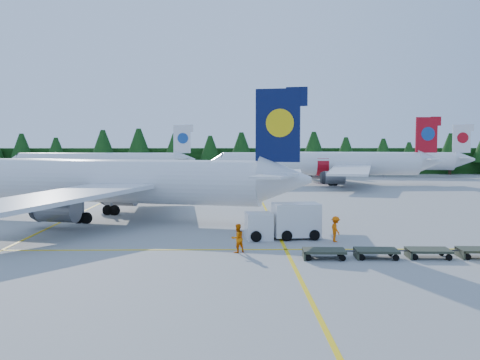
{
  "coord_description": "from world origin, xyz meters",
  "views": [
    {
      "loc": [
        2.2,
        -43.24,
        7.68
      ],
      "look_at": [
        3.07,
        13.71,
        3.5
      ],
      "focal_mm": 40.0,
      "sensor_mm": 36.0,
      "label": 1
    }
  ],
  "objects": [
    {
      "name": "crew_a",
      "position": [
        7.71,
        -1.67,
        0.86
      ],
      "size": [
        0.7,
        0.53,
        1.72
      ],
      "primitive_type": "imported",
      "rotation": [
        0.0,
        0.0,
        -0.2
      ],
      "color": "#F43C05",
      "rests_on": "ground"
    },
    {
      "name": "crew_c",
      "position": [
        10.09,
        -3.1,
        0.98
      ],
      "size": [
        0.67,
        0.89,
        1.96
      ],
      "primitive_type": "imported",
      "rotation": [
        0.0,
        0.0,
        1.73
      ],
      "color": "#F55E05",
      "rests_on": "ground"
    },
    {
      "name": "airliner_far_right",
      "position": [
        32.13,
        71.88,
        3.48
      ],
      "size": [
        37.73,
        10.65,
        11.08
      ],
      "rotation": [
        0.0,
        0.0,
        -0.2
      ],
      "color": "silver",
      "rests_on": "ground"
    },
    {
      "name": "airliner_far_left",
      "position": [
        -26.53,
        67.58,
        3.43
      ],
      "size": [
        37.66,
        4.93,
        10.95
      ],
      "rotation": [
        0.0,
        0.0,
        0.03
      ],
      "color": "silver",
      "rests_on": "ground"
    },
    {
      "name": "taxi_stripe_cross",
      "position": [
        0.0,
        -6.0,
        0.01
      ],
      "size": [
        80.0,
        0.25,
        0.01
      ],
      "primitive_type": "cube",
      "color": "yellow",
      "rests_on": "ground"
    },
    {
      "name": "taxi_stripe_a",
      "position": [
        -14.0,
        20.0,
        0.01
      ],
      "size": [
        0.25,
        120.0,
        0.01
      ],
      "primitive_type": "cube",
      "color": "yellow",
      "rests_on": "ground"
    },
    {
      "name": "service_truck",
      "position": [
        6.21,
        -1.75,
        1.38
      ],
      "size": [
        5.97,
        2.77,
        2.78
      ],
      "rotation": [
        0.0,
        0.0,
        0.12
      ],
      "color": "white",
      "rests_on": "ground"
    },
    {
      "name": "airliner_navy",
      "position": [
        -13.22,
        9.65,
        3.7
      ],
      "size": [
        41.56,
        33.77,
        12.32
      ],
      "rotation": [
        0.0,
        0.0,
        -0.25
      ],
      "color": "silver",
      "rests_on": "ground"
    },
    {
      "name": "taxi_stripe_b",
      "position": [
        6.0,
        20.0,
        0.01
      ],
      "size": [
        0.25,
        120.0,
        0.01
      ],
      "primitive_type": "cube",
      "color": "yellow",
      "rests_on": "ground"
    },
    {
      "name": "ground",
      "position": [
        0.0,
        0.0,
        0.0
      ],
      "size": [
        320.0,
        320.0,
        0.0
      ],
      "primitive_type": "plane",
      "color": "gray",
      "rests_on": "ground"
    },
    {
      "name": "airliner_red",
      "position": [
        17.24,
        50.43,
        3.57
      ],
      "size": [
        40.83,
        33.58,
        11.87
      ],
      "rotation": [
        0.0,
        0.0,
        0.03
      ],
      "color": "silver",
      "rests_on": "ground"
    },
    {
      "name": "dolly_train",
      "position": [
        13.4,
        -8.81,
        0.52
      ],
      "size": [
        13.18,
        1.99,
        0.16
      ],
      "rotation": [
        0.0,
        0.0,
        -0.05
      ],
      "color": "#33392A",
      "rests_on": "ground"
    },
    {
      "name": "crew_b",
      "position": [
        2.58,
        -6.92,
        1.0
      ],
      "size": [
        1.22,
        1.15,
        1.99
      ],
      "primitive_type": "imported",
      "rotation": [
        0.0,
        0.0,
        3.69
      ],
      "color": "#E06704",
      "rests_on": "ground"
    },
    {
      "name": "treeline_hedge",
      "position": [
        0.0,
        82.0,
        3.0
      ],
      "size": [
        220.0,
        4.0,
        6.0
      ],
      "primitive_type": "cube",
      "color": "black",
      "rests_on": "ground"
    }
  ]
}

